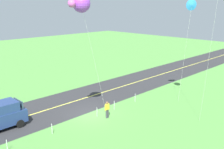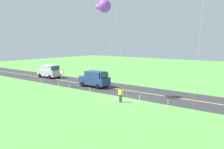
{
  "view_description": "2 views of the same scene",
  "coord_description": "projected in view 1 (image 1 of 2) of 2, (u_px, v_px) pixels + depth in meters",
  "views": [
    {
      "loc": [
        14.71,
        17.64,
        10.03
      ],
      "look_at": [
        -1.18,
        1.62,
        4.03
      ],
      "focal_mm": 41.76,
      "sensor_mm": 36.0,
      "label": 1
    },
    {
      "loc": [
        -15.02,
        21.5,
        6.43
      ],
      "look_at": [
        -1.05,
        3.63,
        3.25
      ],
      "focal_mm": 38.15,
      "sensor_mm": 36.0,
      "label": 2
    }
  ],
  "objects": [
    {
      "name": "asphalt_road",
      "position": [
        67.0,
        104.0,
        27.44
      ],
      "size": [
        120.0,
        7.0,
        0.0
      ],
      "primitive_type": "cube",
      "color": "#2D2D30",
      "rests_on": "ground"
    },
    {
      "name": "fence_post_3",
      "position": [
        52.0,
        129.0,
        20.89
      ],
      "size": [
        0.05,
        0.05,
        0.9
      ],
      "primitive_type": "cylinder",
      "color": "silver",
      "rests_on": "ground"
    },
    {
      "name": "ground_plane",
      "position": [
        91.0,
        115.0,
        24.7
      ],
      "size": [
        120.0,
        120.0,
        0.1
      ],
      "primitive_type": "cube",
      "color": "#549342"
    },
    {
      "name": "fence_post_0",
      "position": [
        135.0,
        98.0,
        27.89
      ],
      "size": [
        0.05,
        0.05,
        0.9
      ],
      "primitive_type": "cylinder",
      "color": "silver",
      "rests_on": "ground"
    },
    {
      "name": "fence_post_4",
      "position": [
        7.0,
        145.0,
        18.39
      ],
      "size": [
        0.05,
        0.05,
        0.9
      ],
      "primitive_type": "cylinder",
      "color": "silver",
      "rests_on": "ground"
    },
    {
      "name": "fence_post_1",
      "position": [
        114.0,
        106.0,
        25.73
      ],
      "size": [
        0.05,
        0.05,
        0.9
      ],
      "primitive_type": "cylinder",
      "color": "silver",
      "rests_on": "ground"
    },
    {
      "name": "fence_post_2",
      "position": [
        97.0,
        112.0,
        24.18
      ],
      "size": [
        0.05,
        0.05,
        0.9
      ],
      "primitive_type": "cylinder",
      "color": "silver",
      "rests_on": "ground"
    },
    {
      "name": "kite_blue_mid",
      "position": [
        192.0,
        5.0,
        25.68
      ],
      "size": [
        1.1,
        0.84,
        10.63
      ],
      "color": "silver",
      "rests_on": "ground"
    },
    {
      "name": "person_adult_near",
      "position": [
        107.0,
        109.0,
        23.78
      ],
      "size": [
        0.58,
        0.22,
        1.6
      ],
      "rotation": [
        0.0,
        0.0,
        0.84
      ],
      "color": "#3F3F47",
      "rests_on": "ground"
    },
    {
      "name": "road_centre_stripe",
      "position": [
        67.0,
        104.0,
        27.44
      ],
      "size": [
        120.0,
        0.16,
        0.0
      ],
      "primitive_type": "cube",
      "color": "#E5E04C",
      "rests_on": "asphalt_road"
    },
    {
      "name": "kite_red_low",
      "position": [
        81.0,
        4.0,
        19.92
      ],
      "size": [
        3.61,
        1.4,
        10.88
      ],
      "color": "silver",
      "rests_on": "ground"
    }
  ]
}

